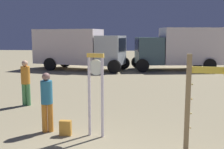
{
  "coord_description": "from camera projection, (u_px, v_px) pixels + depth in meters",
  "views": [
    {
      "loc": [
        0.7,
        -3.53,
        2.52
      ],
      "look_at": [
        -0.12,
        5.38,
        1.2
      ],
      "focal_mm": 43.13,
      "sensor_mm": 36.0,
      "label": 1
    }
  ],
  "objects": [
    {
      "name": "backpack",
      "position": [
        66.0,
        128.0,
        6.79
      ],
      "size": [
        0.29,
        0.18,
        0.39
      ],
      "color": "gold",
      "rests_on": "ground_plane"
    },
    {
      "name": "box_truck_near",
      "position": [
        78.0,
        48.0,
        19.54
      ],
      "size": [
        7.07,
        3.79,
        2.92
      ],
      "color": "silver",
      "rests_on": "ground_plane"
    },
    {
      "name": "standing_clock",
      "position": [
        96.0,
        86.0,
        6.59
      ],
      "size": [
        0.44,
        0.2,
        2.08
      ],
      "color": "silver",
      "rests_on": "ground_plane"
    },
    {
      "name": "box_truck_far",
      "position": [
        183.0,
        47.0,
        19.4
      ],
      "size": [
        6.91,
        3.34,
        3.02
      ],
      "color": "silver",
      "rests_on": "ground_plane"
    },
    {
      "name": "arrow_sign",
      "position": [
        205.0,
        88.0,
        5.63
      ],
      "size": [
        0.99,
        0.27,
        2.13
      ],
      "color": "#967B52",
      "rests_on": "ground_plane"
    },
    {
      "name": "person_distant",
      "position": [
        26.0,
        80.0,
        9.58
      ],
      "size": [
        0.31,
        0.31,
        1.63
      ],
      "color": "#529A5C",
      "rests_on": "ground_plane"
    },
    {
      "name": "person_near_clock",
      "position": [
        47.0,
        99.0,
        6.95
      ],
      "size": [
        0.3,
        0.3,
        1.57
      ],
      "color": "orange",
      "rests_on": "ground_plane"
    }
  ]
}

